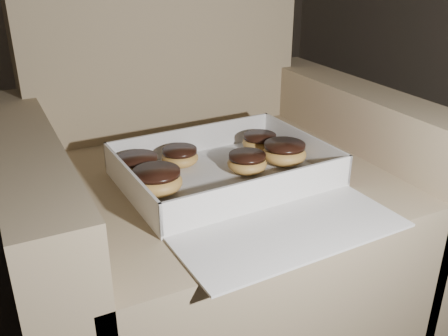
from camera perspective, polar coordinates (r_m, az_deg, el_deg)
The scene contains 13 objects.
floor at distance 1.49m, azimuth -6.61°, elevation -13.22°, with size 4.50×4.50×0.00m, color black.
armchair at distance 1.24m, azimuth -1.75°, elevation -4.66°, with size 0.92×0.78×0.96m.
bakery_box at distance 1.05m, azimuth 1.38°, elevation -1.54°, with size 0.45×0.52×0.07m.
donut_a at distance 1.22m, azimuth 4.10°, elevation 2.98°, with size 0.08×0.08×0.04m.
donut_b at distance 1.10m, azimuth 2.66°, elevation 0.64°, with size 0.09×0.09×0.04m.
donut_c at distance 1.01m, azimuth -7.68°, elevation -1.47°, with size 0.10×0.10×0.05m.
donut_d at distance 1.15m, azimuth 6.91°, elevation 1.74°, with size 0.10×0.10×0.05m.
donut_e at distance 1.13m, azimuth -5.06°, elevation 1.32°, with size 0.08×0.08×0.04m.
donut_f at distance 1.10m, azimuth -9.81°, elevation 0.30°, with size 0.09×0.09×0.05m.
crumb_a at distance 0.98m, azimuth 4.33°, elevation -3.91°, with size 0.01×0.01×0.00m, color black.
crumb_b at distance 1.03m, azimuth 5.66°, elevation -2.41°, with size 0.01×0.01×0.00m, color black.
crumb_c at distance 0.97m, azimuth 2.59°, elevation -4.27°, with size 0.01×0.01×0.00m, color black.
crumb_d at distance 1.02m, azimuth 0.87°, elevation -2.52°, with size 0.01×0.01×0.00m, color black.
Camera 1 is at (-0.37, -1.12, 0.91)m, focal length 40.00 mm.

